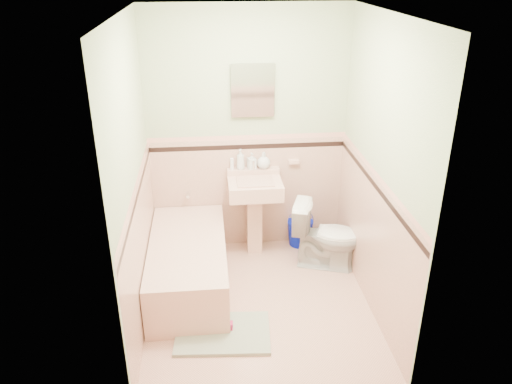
{
  "coord_description": "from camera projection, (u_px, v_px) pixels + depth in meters",
  "views": [
    {
      "loc": [
        -0.4,
        -3.74,
        2.86
      ],
      "look_at": [
        0.0,
        0.25,
        1.0
      ],
      "focal_mm": 35.57,
      "sensor_mm": 36.0,
      "label": 1
    }
  ],
  "objects": [
    {
      "name": "accent_left",
      "position": [
        137.0,
        197.0,
        4.06
      ],
      "size": [
        0.0,
        2.2,
        2.2
      ],
      "primitive_type": "plane",
      "rotation": [
        1.57,
        0.0,
        1.57
      ],
      "color": "black",
      "rests_on": "ground"
    },
    {
      "name": "cap_back",
      "position": [
        248.0,
        137.0,
        5.08
      ],
      "size": [
        2.0,
        0.0,
        2.0
      ],
      "primitive_type": "plane",
      "rotation": [
        1.57,
        0.0,
        0.0
      ],
      "color": "#E39E89",
      "rests_on": "ground"
    },
    {
      "name": "wainscot_left",
      "position": [
        143.0,
        252.0,
        4.27
      ],
      "size": [
        0.0,
        2.2,
        2.2
      ],
      "primitive_type": "plane",
      "rotation": [
        1.57,
        0.0,
        1.57
      ],
      "color": "beige",
      "rests_on": "ground"
    },
    {
      "name": "wall_back",
      "position": [
        248.0,
        134.0,
        5.08
      ],
      "size": [
        2.5,
        0.0,
        2.5
      ],
      "primitive_type": "plane",
      "rotation": [
        1.57,
        0.0,
        0.0
      ],
      "color": "#F2E4C5",
      "rests_on": "ground"
    },
    {
      "name": "tube",
      "position": [
        232.0,
        164.0,
        5.14
      ],
      "size": [
        0.05,
        0.05,
        0.12
      ],
      "primitive_type": "cylinder",
      "rotation": [
        0.0,
        0.0,
        -0.38
      ],
      "color": "white",
      "rests_on": "sink"
    },
    {
      "name": "sink_faucet",
      "position": [
        254.0,
        165.0,
        5.12
      ],
      "size": [
        0.02,
        0.02,
        0.1
      ],
      "primitive_type": "cylinder",
      "color": "silver",
      "rests_on": "sink"
    },
    {
      "name": "shoe",
      "position": [
        224.0,
        325.0,
        4.24
      ],
      "size": [
        0.14,
        0.08,
        0.06
      ],
      "primitive_type": "cube",
      "rotation": [
        0.0,
        0.0,
        -0.11
      ],
      "color": "#BF1E59",
      "rests_on": "bath_mat"
    },
    {
      "name": "cap_left",
      "position": [
        136.0,
        185.0,
        4.01
      ],
      "size": [
        0.0,
        2.2,
        2.2
      ],
      "primitive_type": "plane",
      "rotation": [
        1.57,
        0.0,
        1.57
      ],
      "color": "#E39E89",
      "rests_on": "ground"
    },
    {
      "name": "wall_left",
      "position": [
        133.0,
        182.0,
        4.0
      ],
      "size": [
        0.0,
        2.5,
        2.5
      ],
      "primitive_type": "plane",
      "rotation": [
        1.57,
        0.0,
        1.57
      ],
      "color": "#F2E4C5",
      "rests_on": "ground"
    },
    {
      "name": "wall_right",
      "position": [
        379.0,
        172.0,
        4.18
      ],
      "size": [
        0.0,
        2.5,
        2.5
      ],
      "primitive_type": "plane",
      "rotation": [
        1.57,
        0.0,
        -1.57
      ],
      "color": "#F2E4C5",
      "rests_on": "ground"
    },
    {
      "name": "cap_right",
      "position": [
        377.0,
        176.0,
        4.19
      ],
      "size": [
        0.0,
        2.2,
        2.2
      ],
      "primitive_type": "plane",
      "rotation": [
        1.57,
        0.0,
        -1.57
      ],
      "color": "#E39E89",
      "rests_on": "ground"
    },
    {
      "name": "soap_bottle_left",
      "position": [
        240.0,
        159.0,
        5.12
      ],
      "size": [
        0.11,
        0.11,
        0.21
      ],
      "primitive_type": "imported",
      "rotation": [
        0.0,
        0.0,
        -0.37
      ],
      "color": "#B2B2B2",
      "rests_on": "sink"
    },
    {
      "name": "bath_mat",
      "position": [
        223.0,
        333.0,
        4.22
      ],
      "size": [
        0.82,
        0.58,
        0.03
      ],
      "primitive_type": "cube",
      "rotation": [
        0.0,
        0.0,
        -0.07
      ],
      "color": "gray",
      "rests_on": "floor"
    },
    {
      "name": "wainscot_back",
      "position": [
        248.0,
        193.0,
        5.34
      ],
      "size": [
        2.0,
        0.0,
        2.0
      ],
      "primitive_type": "plane",
      "rotation": [
        1.57,
        0.0,
        0.0
      ],
      "color": "beige",
      "rests_on": "ground"
    },
    {
      "name": "wainscot_right",
      "position": [
        371.0,
        240.0,
        4.45
      ],
      "size": [
        0.0,
        2.2,
        2.2
      ],
      "primitive_type": "plane",
      "rotation": [
        1.57,
        0.0,
        -1.57
      ],
      "color": "beige",
      "rests_on": "ground"
    },
    {
      "name": "floor",
      "position": [
        259.0,
        303.0,
        4.62
      ],
      "size": [
        2.2,
        2.2,
        0.0
      ],
      "primitive_type": "plane",
      "color": "#E3AC95",
      "rests_on": "ground"
    },
    {
      "name": "wainscot_front",
      "position": [
        276.0,
        330.0,
        3.38
      ],
      "size": [
        2.0,
        0.0,
        2.0
      ],
      "primitive_type": "plane",
      "rotation": [
        -1.57,
        0.0,
        0.0
      ],
      "color": "beige",
      "rests_on": "ground"
    },
    {
      "name": "medicine_cabinet",
      "position": [
        253.0,
        90.0,
        4.87
      ],
      "size": [
        0.38,
        0.04,
        0.48
      ],
      "primitive_type": "cube",
      "color": "white",
      "rests_on": "wall_back"
    },
    {
      "name": "accent_back",
      "position": [
        248.0,
        147.0,
        5.12
      ],
      "size": [
        2.0,
        0.0,
        2.0
      ],
      "primitive_type": "plane",
      "rotation": [
        1.57,
        0.0,
        0.0
      ],
      "color": "black",
      "rests_on": "ground"
    },
    {
      "name": "accent_front",
      "position": [
        277.0,
        264.0,
        3.17
      ],
      "size": [
        2.0,
        0.0,
        2.0
      ],
      "primitive_type": "plane",
      "rotation": [
        -1.57,
        0.0,
        0.0
      ],
      "color": "black",
      "rests_on": "ground"
    },
    {
      "name": "toilet",
      "position": [
        327.0,
        235.0,
        5.05
      ],
      "size": [
        0.76,
        0.58,
        0.69
      ],
      "primitive_type": "imported",
      "rotation": [
        0.0,
        0.0,
        1.25
      ],
      "color": "white",
      "rests_on": "floor"
    },
    {
      "name": "accent_right",
      "position": [
        376.0,
        187.0,
        4.23
      ],
      "size": [
        0.0,
        2.2,
        2.2
      ],
      "primitive_type": "plane",
      "rotation": [
        1.57,
        0.0,
        -1.57
      ],
      "color": "black",
      "rests_on": "ground"
    },
    {
      "name": "soap_bottle_right",
      "position": [
        264.0,
        160.0,
        5.15
      ],
      "size": [
        0.14,
        0.14,
        0.17
      ],
      "primitive_type": "imported",
      "rotation": [
        0.0,
        0.0,
        0.05
      ],
      "color": "#B2B2B2",
      "rests_on": "sink"
    },
    {
      "name": "sink",
      "position": [
        255.0,
        218.0,
        5.22
      ],
      "size": [
        0.53,
        0.48,
        0.84
      ],
      "primitive_type": null,
      "color": "#DEAC97",
      "rests_on": "floor"
    },
    {
      "name": "cap_front",
      "position": [
        278.0,
        250.0,
        3.13
      ],
      "size": [
        2.0,
        0.0,
        2.0
      ],
      "primitive_type": "plane",
      "rotation": [
        -1.57,
        0.0,
        0.0
      ],
      "color": "#E39E89",
      "rests_on": "ground"
    },
    {
      "name": "wall_front",
      "position": [
        278.0,
        247.0,
        3.1
      ],
      "size": [
        2.5,
        0.0,
        2.5
      ],
      "primitive_type": "plane",
      "rotation": [
        -1.57,
        0.0,
        0.0
      ],
      "color": "#F2E4C5",
      "rests_on": "ground"
    },
    {
      "name": "soap_bottle_mid",
      "position": [
        252.0,
        161.0,
        5.14
      ],
      "size": [
        0.1,
        0.1,
        0.17
      ],
      "primitive_type": "imported",
      "rotation": [
        0.0,
        0.0,
        0.32
      ],
      "color": "#B2B2B2",
      "rests_on": "sink"
    },
    {
      "name": "ceiling",
      "position": [
        260.0,
        14.0,
        3.56
      ],
      "size": [
        2.2,
        2.2,
        0.0
      ],
      "primitive_type": "plane",
      "rotation": [
        3.14,
        0.0,
        0.0
      ],
      "color": "white",
      "rests_on": "ground"
    },
    {
      "name": "tub_faucet",
      "position": [
        188.0,
        195.0,
        5.24
      ],
      "size": [
        0.04,
        0.12,
        0.04
      ],
      "primitive_type": "cylinder",
      "rotation": [
        1.57,
        0.0,
        0.0
      ],
      "color": "silver",
      "rests_on": "wall_back"
    },
    {
      "name": "bathtub",
      "position": [
        189.0,
        266.0,
        4.76
      ],
      "size": [
        0.7,
        1.5,
        0.45
      ],
      "primitive_type": "cube",
      "color": "#DEAC97",
      "rests_on": "floor"
    },
    {
      "name": "soap_dish",
      "position": [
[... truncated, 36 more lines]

